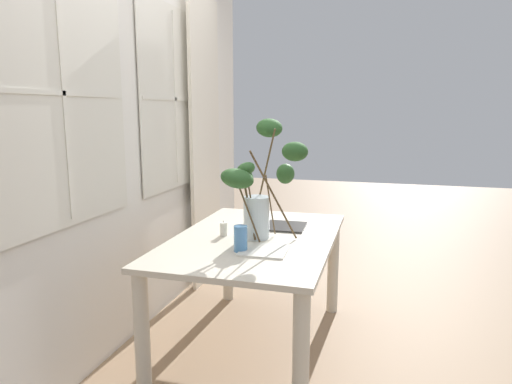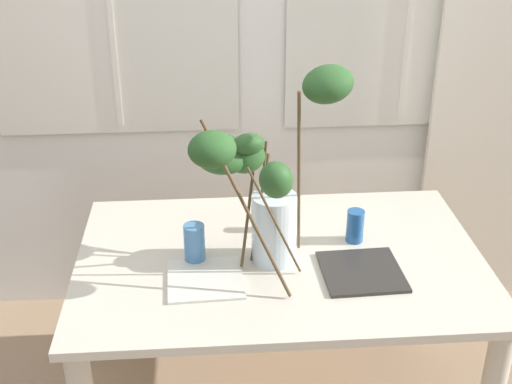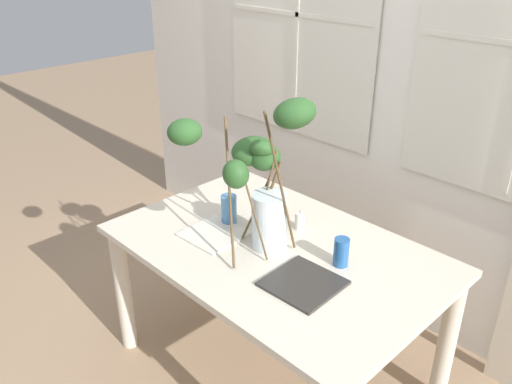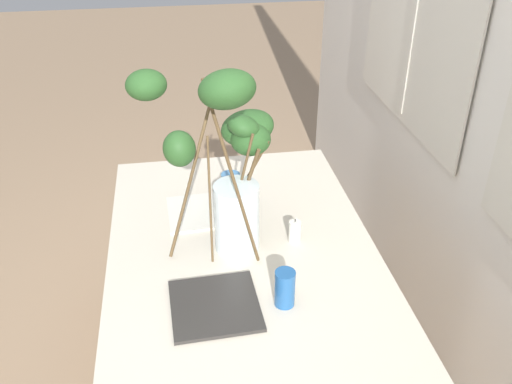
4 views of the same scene
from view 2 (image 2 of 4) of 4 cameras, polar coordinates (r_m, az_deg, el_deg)
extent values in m
cube|color=silver|center=(2.99, 0.40, 14.35)|extent=(4.07, 0.12, 2.73)
cube|color=silver|center=(3.16, 20.08, 10.27)|extent=(0.58, 0.03, 2.39)
cube|color=beige|center=(2.43, 2.03, -5.73)|extent=(1.43, 0.94, 0.03)
cylinder|color=beige|center=(2.99, -11.70, -7.72)|extent=(0.08, 0.08, 0.69)
cylinder|color=beige|center=(3.09, 13.38, -6.64)|extent=(0.08, 0.08, 0.69)
cylinder|color=silver|center=(2.34, 1.52, -3.07)|extent=(0.16, 0.16, 0.25)
cylinder|color=silver|center=(2.38, 1.50, -4.75)|extent=(0.14, 0.14, 0.08)
cylinder|color=brown|center=(2.22, 1.59, -2.47)|extent=(0.18, 0.02, 0.39)
ellipsoid|color=#285123|center=(2.06, 1.70, 1.01)|extent=(0.13, 0.12, 0.14)
cylinder|color=brown|center=(2.31, 0.45, -0.89)|extent=(0.05, 0.10, 0.42)
ellipsoid|color=#285123|center=(2.23, -0.67, 4.02)|extent=(0.16, 0.16, 0.13)
cylinder|color=brown|center=(2.14, -0.81, -1.46)|extent=(0.28, 0.22, 0.54)
ellipsoid|color=#285123|center=(1.90, -3.70, 3.59)|extent=(0.20, 0.19, 0.11)
cylinder|color=brown|center=(2.24, 3.61, 1.30)|extent=(0.05, 0.17, 0.64)
ellipsoid|color=#285123|center=(2.11, 6.03, 8.97)|extent=(0.21, 0.20, 0.16)
cylinder|color=brown|center=(2.33, 0.33, -1.33)|extent=(0.08, 0.11, 0.37)
ellipsoid|color=#285123|center=(2.28, -0.88, 3.03)|extent=(0.21, 0.19, 0.16)
cylinder|color=brown|center=(2.33, -0.60, -1.26)|extent=(0.08, 0.18, 0.38)
ellipsoid|color=#285123|center=(2.27, -2.80, 3.19)|extent=(0.24, 0.26, 0.15)
cylinder|color=#4C84BC|center=(2.37, -5.17, -4.32)|extent=(0.07, 0.07, 0.14)
cylinder|color=#235693|center=(2.51, 8.30, -2.84)|extent=(0.06, 0.06, 0.12)
cube|color=silver|center=(2.30, -4.26, -7.29)|extent=(0.26, 0.26, 0.01)
cube|color=#2D2B28|center=(2.36, 8.83, -6.60)|extent=(0.28, 0.28, 0.01)
cylinder|color=silver|center=(2.56, 0.91, -2.41)|extent=(0.04, 0.04, 0.08)
cylinder|color=black|center=(2.54, 0.92, -1.49)|extent=(0.00, 0.00, 0.01)
camera|label=1|loc=(2.71, -62.64, 0.56)|focal=31.86mm
camera|label=3|loc=(1.69, 66.71, 9.28)|focal=37.03mm
camera|label=4|loc=(2.55, 42.16, 18.01)|focal=38.71mm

